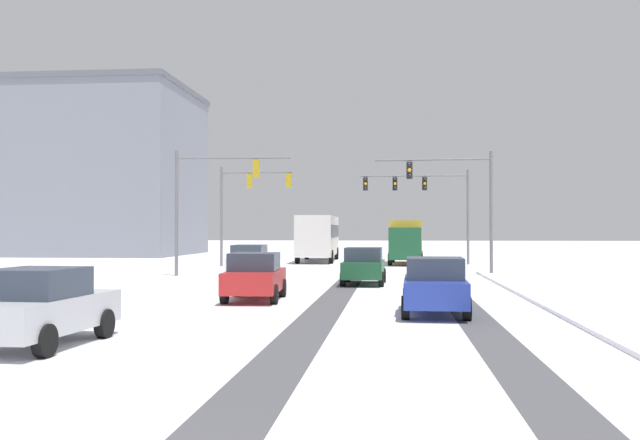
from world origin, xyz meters
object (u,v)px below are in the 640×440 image
car_red_third (255,276)px  car_silver_fifth (40,307)px  car_blue_fourth (435,286)px  office_building_far_left_block (88,172)px  bus_oncoming (318,235)px  box_truck_delivery (406,240)px  traffic_signal_far_left (246,196)px  traffic_signal_near_left (208,190)px  traffic_signal_near_right (458,191)px  car_dark_green_second (364,266)px  car_white_lead (250,260)px  traffic_signal_far_right (424,194)px

car_red_third → car_silver_fifth: bearing=-104.4°
car_blue_fourth → office_building_far_left_block: size_ratio=0.21×
bus_oncoming → box_truck_delivery: bus_oncoming is taller
traffic_signal_far_left → traffic_signal_near_left: size_ratio=1.00×
car_red_third → car_silver_fifth: same height
car_blue_fourth → bus_oncoming: (-6.80, 34.14, 1.18)m
traffic_signal_near_left → office_building_far_left_block: size_ratio=0.33×
traffic_signal_far_left → car_blue_fourth: (10.73, -26.04, -3.77)m
traffic_signal_near_right → bus_oncoming: (-9.05, 15.93, -2.44)m
car_blue_fourth → car_dark_green_second: bearing=102.4°
traffic_signal_near_left → car_white_lead: bearing=-5.0°
car_red_third → box_truck_delivery: box_truck_delivery is taller
traffic_signal_near_left → car_white_lead: size_ratio=1.58×
traffic_signal_near_left → car_red_third: (4.87, -12.63, -3.61)m
traffic_signal_far_right → office_building_far_left_block: (-31.05, 16.22, 3.06)m
car_silver_fifth → traffic_signal_near_left: bearing=95.8°
box_truck_delivery → traffic_signal_far_right: bearing=-16.0°
traffic_signal_near_right → car_silver_fifth: 27.13m
car_dark_green_second → bus_oncoming: (-4.34, 22.97, 1.18)m
car_blue_fourth → box_truck_delivery: size_ratio=0.55×
car_white_lead → car_red_third: bearing=-78.0°
traffic_signal_far_left → bus_oncoming: bearing=64.1°
car_silver_fifth → car_blue_fourth: bearing=37.5°
traffic_signal_far_left → car_red_third: bearing=-77.7°
bus_oncoming → car_white_lead: bearing=-95.3°
car_white_lead → box_truck_delivery: box_truck_delivery is taller
traffic_signal_far_right → bus_oncoming: traffic_signal_far_right is taller
traffic_signal_near_right → traffic_signal_near_left: bearing=-171.3°
car_white_lead → box_truck_delivery: (8.20, 14.31, 0.82)m
car_dark_green_second → car_red_third: bearing=-114.1°
car_red_third → traffic_signal_near_left: bearing=111.1°
traffic_signal_far_left → car_silver_fifth: bearing=-85.9°
car_white_lead → box_truck_delivery: 16.51m
car_white_lead → office_building_far_left_block: size_ratio=0.21×
car_blue_fourth → box_truck_delivery: (-0.29, 30.35, 0.82)m
car_dark_green_second → traffic_signal_far_left: bearing=119.1°
box_truck_delivery → traffic_signal_far_left: bearing=-157.6°
traffic_signal_far_left → car_dark_green_second: bearing=-60.9°
traffic_signal_near_right → traffic_signal_near_left: same height
traffic_signal_far_left → car_silver_fifth: (2.30, -32.51, -3.77)m
box_truck_delivery → office_building_far_left_block: bearing=152.0°
traffic_signal_near_right → car_dark_green_second: traffic_signal_near_right is taller
traffic_signal_near_left → car_silver_fifth: (2.29, -22.70, -3.61)m
traffic_signal_near_right → car_white_lead: 11.54m
car_white_lead → traffic_signal_far_right: bearing=56.0°
traffic_signal_far_left → box_truck_delivery: traffic_signal_far_left is taller
traffic_signal_far_right → car_blue_fourth: size_ratio=1.81×
car_dark_green_second → box_truck_delivery: bearing=83.5°
car_white_lead → office_building_far_left_block: 37.79m
traffic_signal_far_left → box_truck_delivery: bearing=22.4°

